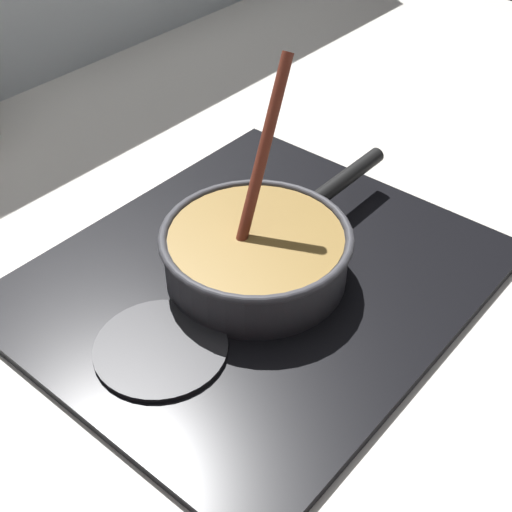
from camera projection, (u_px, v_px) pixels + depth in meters
ground at (300, 364)px, 0.81m from camera, size 2.40×1.60×0.04m
hob_plate at (256, 279)px, 0.88m from camera, size 0.56×0.48×0.01m
burner_ring at (256, 273)px, 0.88m from camera, size 0.18×0.18×0.01m
spare_burner at (161, 348)px, 0.78m from camera, size 0.15×0.15×0.01m
cooking_pan at (257, 251)px, 0.86m from camera, size 0.39×0.24×0.26m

